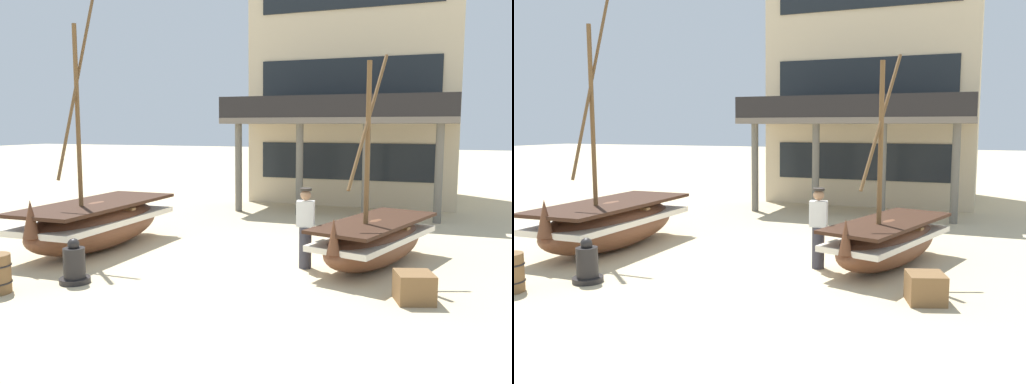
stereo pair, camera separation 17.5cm
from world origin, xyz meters
TOP-DOWN VIEW (x-y plane):
  - ground_plane at (0.00, 0.00)m, footprint 120.00×120.00m
  - fishing_boat_near_left at (2.86, 0.54)m, footprint 2.34×3.97m
  - fishing_boat_centre_large at (-3.65, -0.24)m, footprint 1.82×4.53m
  - fisherman_by_hull at (1.54, -0.17)m, footprint 0.38×0.26m
  - capstan_winch at (-2.24, -2.75)m, footprint 0.58×0.58m
  - cargo_crate at (3.85, -1.61)m, footprint 0.77×0.77m
  - harbor_building_main at (0.62, 11.24)m, footprint 7.97×8.22m

SIDE VIEW (x-z plane):
  - ground_plane at x=0.00m, z-range 0.00..0.00m
  - cargo_crate at x=3.85m, z-range 0.00..0.51m
  - capstan_winch at x=-2.24m, z-range -0.09..0.76m
  - fishing_boat_near_left at x=2.86m, z-range -1.67..2.76m
  - fishing_boat_centre_large at x=-3.65m, z-range -2.36..3.62m
  - fisherman_by_hull at x=1.54m, z-range -0.01..1.68m
  - harbor_building_main at x=0.62m, z-range -0.01..9.37m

